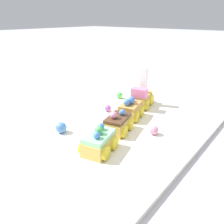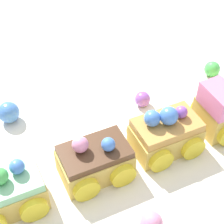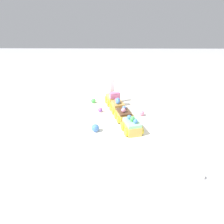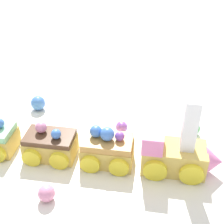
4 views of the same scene
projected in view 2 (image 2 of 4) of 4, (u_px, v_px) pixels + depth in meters
ground_plane at (134, 148)px, 0.47m from camera, size 10.00×10.00×0.00m
display_board at (134, 145)px, 0.47m from camera, size 0.73×0.46×0.01m
cake_car_caramel at (165, 134)px, 0.44m from camera, size 0.09×0.08×0.06m
cake_car_chocolate at (95, 161)px, 0.42m from camera, size 0.09×0.08×0.06m
cake_car_mint at (5, 193)px, 0.39m from camera, size 0.09×0.08×0.06m
gumball_green at (212, 69)px, 0.55m from camera, size 0.02×0.02×0.02m
gumball_pink at (151, 223)px, 0.37m from camera, size 0.02×0.02×0.02m
gumball_purple at (143, 99)px, 0.51m from camera, size 0.02×0.02×0.02m
gumball_blue at (9, 112)px, 0.48m from camera, size 0.03×0.03×0.03m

